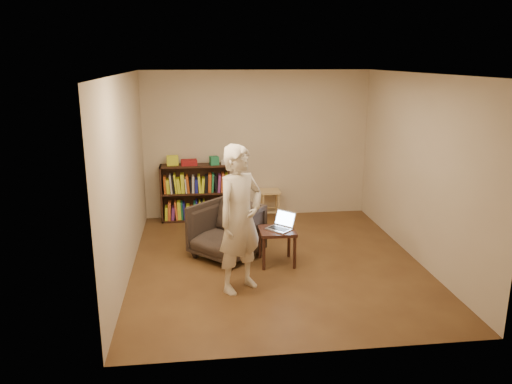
{
  "coord_description": "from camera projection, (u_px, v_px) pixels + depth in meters",
  "views": [
    {
      "loc": [
        -1.08,
        -6.47,
        2.8
      ],
      "look_at": [
        -0.25,
        0.35,
        0.95
      ],
      "focal_mm": 35.0,
      "sensor_mm": 36.0,
      "label": 1
    }
  ],
  "objects": [
    {
      "name": "wall_right",
      "position": [
        419.0,
        169.0,
        6.95
      ],
      "size": [
        0.0,
        4.5,
        4.5
      ],
      "primitive_type": "plane",
      "rotation": [
        1.57,
        0.0,
        -1.57
      ],
      "color": "#C9B597",
      "rests_on": "floor"
    },
    {
      "name": "box_green",
      "position": [
        214.0,
        161.0,
        8.65
      ],
      "size": [
        0.17,
        0.17,
        0.14
      ],
      "primitive_type": "cube",
      "rotation": [
        0.0,
        0.0,
        0.21
      ],
      "color": "#1F7548",
      "rests_on": "bookshelf"
    },
    {
      "name": "person",
      "position": [
        240.0,
        219.0,
        6.02
      ],
      "size": [
        0.79,
        0.75,
        1.83
      ],
      "primitive_type": "imported",
      "rotation": [
        0.0,
        0.0,
        0.65
      ],
      "color": "beige",
      "rests_on": "floor"
    },
    {
      "name": "wall_left",
      "position": [
        126.0,
        177.0,
        6.48
      ],
      "size": [
        0.0,
        4.5,
        4.5
      ],
      "primitive_type": "plane",
      "rotation": [
        1.57,
        0.0,
        1.57
      ],
      "color": "#C9B597",
      "rests_on": "floor"
    },
    {
      "name": "ceiling",
      "position": [
        278.0,
        74.0,
        6.37
      ],
      "size": [
        4.5,
        4.5,
        0.0
      ],
      "primitive_type": "plane",
      "color": "silver",
      "rests_on": "wall_back"
    },
    {
      "name": "red_cloth",
      "position": [
        189.0,
        162.0,
        8.63
      ],
      "size": [
        0.29,
        0.22,
        0.09
      ],
      "primitive_type": "cube",
      "rotation": [
        0.0,
        0.0,
        0.08
      ],
      "color": "maroon",
      "rests_on": "bookshelf"
    },
    {
      "name": "box_yellow",
      "position": [
        173.0,
        160.0,
        8.62
      ],
      "size": [
        0.21,
        0.16,
        0.16
      ],
      "primitive_type": "cube",
      "rotation": [
        0.0,
        0.0,
        0.08
      ],
      "color": "yellow",
      "rests_on": "bookshelf"
    },
    {
      "name": "armchair",
      "position": [
        226.0,
        231.0,
        7.16
      ],
      "size": [
        1.2,
        1.2,
        0.79
      ],
      "primitive_type": "imported",
      "rotation": [
        0.0,
        0.0,
        -0.78
      ],
      "color": "#302620",
      "rests_on": "floor"
    },
    {
      "name": "laptop",
      "position": [
        281.0,
        225.0,
        6.92
      ],
      "size": [
        0.45,
        0.45,
        0.23
      ],
      "rotation": [
        0.0,
        0.0,
        -0.79
      ],
      "color": "silver",
      "rests_on": "side_table"
    },
    {
      "name": "stool",
      "position": [
        270.0,
        196.0,
        8.91
      ],
      "size": [
        0.35,
        0.35,
        0.51
      ],
      "color": "tan",
      "rests_on": "floor"
    },
    {
      "name": "floor",
      "position": [
        276.0,
        262.0,
        7.05
      ],
      "size": [
        4.5,
        4.5,
        0.0
      ],
      "primitive_type": "plane",
      "color": "#482C17",
      "rests_on": "ground"
    },
    {
      "name": "box_white",
      "position": [
        224.0,
        162.0,
        8.69
      ],
      "size": [
        0.09,
        0.09,
        0.07
      ],
      "primitive_type": "cube",
      "rotation": [
        0.0,
        0.0,
        0.02
      ],
      "color": "beige",
      "rests_on": "bookshelf"
    },
    {
      "name": "side_table",
      "position": [
        277.0,
        235.0,
        6.92
      ],
      "size": [
        0.49,
        0.49,
        0.5
      ],
      "color": "black",
      "rests_on": "floor"
    },
    {
      "name": "bookshelf",
      "position": [
        195.0,
        196.0,
        8.81
      ],
      "size": [
        1.2,
        0.3,
        1.0
      ],
      "color": "black",
      "rests_on": "floor"
    },
    {
      "name": "wall_back",
      "position": [
        257.0,
        145.0,
        8.87
      ],
      "size": [
        4.0,
        0.0,
        4.0
      ],
      "primitive_type": "plane",
      "rotation": [
        1.57,
        0.0,
        0.0
      ],
      "color": "#C9B597",
      "rests_on": "floor"
    }
  ]
}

